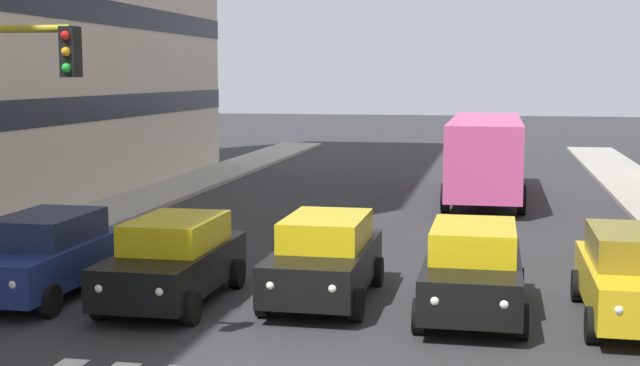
{
  "coord_description": "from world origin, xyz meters",
  "views": [
    {
      "loc": [
        -3.46,
        11.33,
        4.61
      ],
      "look_at": [
        0.0,
        -5.81,
        2.44
      ],
      "focal_mm": 49.12,
      "sensor_mm": 36.0,
      "label": 1
    }
  ],
  "objects": [
    {
      "name": "car_0",
      "position": [
        -6.06,
        -5.47,
        0.89
      ],
      "size": [
        2.02,
        4.44,
        1.72
      ],
      "color": "gold",
      "rests_on": "ground_plane"
    },
    {
      "name": "car_1",
      "position": [
        -3.08,
        -5.45,
        0.89
      ],
      "size": [
        2.02,
        4.44,
        1.72
      ],
      "color": "black",
      "rests_on": "ground_plane"
    },
    {
      "name": "car_2",
      "position": [
        -0.07,
        -5.96,
        0.89
      ],
      "size": [
        2.02,
        4.44,
        1.72
      ],
      "color": "black",
      "rests_on": "ground_plane"
    },
    {
      "name": "car_3",
      "position": [
        2.89,
        -5.13,
        0.89
      ],
      "size": [
        2.02,
        4.44,
        1.72
      ],
      "color": "black",
      "rests_on": "ground_plane"
    },
    {
      "name": "car_4",
      "position": [
        5.72,
        -5.1,
        0.89
      ],
      "size": [
        2.02,
        4.44,
        1.72
      ],
      "color": "navy",
      "rests_on": "ground_plane"
    },
    {
      "name": "bus_behind_traffic",
      "position": [
        -3.08,
        -21.7,
        1.86
      ],
      "size": [
        2.78,
        10.5,
        3.0
      ],
      "color": "#DB5193",
      "rests_on": "ground_plane"
    }
  ]
}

